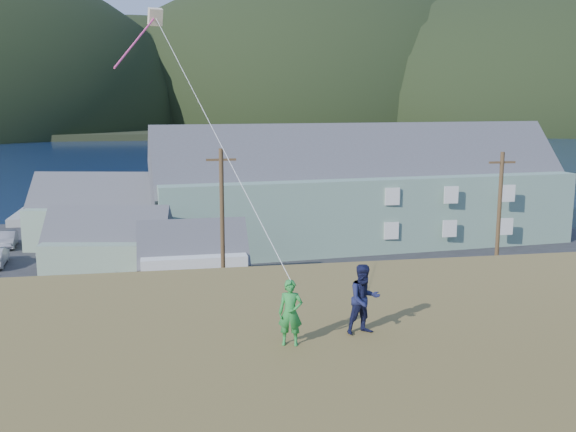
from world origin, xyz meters
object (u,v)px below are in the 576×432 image
(shed_white, at_px, (193,259))
(kite_flyer_navy, at_px, (364,299))
(wharf, at_px, (144,209))
(lodge, at_px, (362,189))
(shed_palegreen_near, at_px, (108,247))
(kite_flyer_green, at_px, (290,313))
(shed_palegreen_far, at_px, (99,212))

(shed_white, bearing_deg, kite_flyer_navy, -84.88)
(wharf, bearing_deg, lodge, -44.12)
(shed_palegreen_near, distance_m, shed_white, 7.07)
(kite_flyer_green, relative_size, kite_flyer_navy, 0.90)
(shed_palegreen_far, bearing_deg, lodge, 3.75)
(wharf, xyz_separation_m, kite_flyer_green, (6.03, -59.39, 7.49))
(wharf, distance_m, shed_white, 31.50)
(lodge, bearing_deg, shed_palegreen_far, 167.44)
(shed_palegreen_near, relative_size, kite_flyer_navy, 5.66)
(shed_white, relative_size, kite_flyer_green, 4.91)
(wharf, height_order, kite_flyer_navy, kite_flyer_navy)
(lodge, xyz_separation_m, shed_palegreen_near, (-20.90, -8.04, -2.52))
(shed_white, relative_size, kite_flyer_navy, 4.41)
(shed_white, height_order, kite_flyer_navy, kite_flyer_navy)
(shed_palegreen_near, bearing_deg, kite_flyer_green, -67.73)
(shed_palegreen_near, bearing_deg, kite_flyer_navy, -64.54)
(wharf, height_order, lodge, lodge)
(shed_white, xyz_separation_m, kite_flyer_green, (1.43, -28.27, 5.74))
(shed_palegreen_near, distance_m, kite_flyer_navy, 33.61)
(kite_flyer_navy, bearing_deg, shed_white, 85.15)
(lodge, distance_m, shed_palegreen_near, 22.53)
(kite_flyer_green, bearing_deg, kite_flyer_navy, 27.23)
(shed_palegreen_far, bearing_deg, kite_flyer_green, -66.94)
(shed_palegreen_near, xyz_separation_m, shed_palegreen_far, (-1.78, 11.04, 0.58))
(shed_palegreen_far, bearing_deg, shed_white, -51.91)
(kite_flyer_navy, bearing_deg, lodge, 62.02)
(lodge, height_order, kite_flyer_green, lodge)
(wharf, relative_size, kite_flyer_navy, 15.77)
(wharf, height_order, kite_flyer_green, kite_flyer_green)
(shed_white, distance_m, shed_palegreen_far, 16.87)
(shed_palegreen_far, xyz_separation_m, kite_flyer_navy, (10.83, -42.91, 5.09))
(wharf, bearing_deg, shed_palegreen_far, -100.59)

